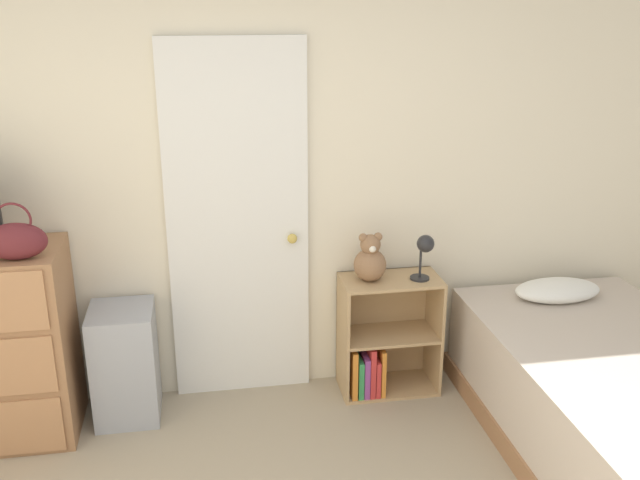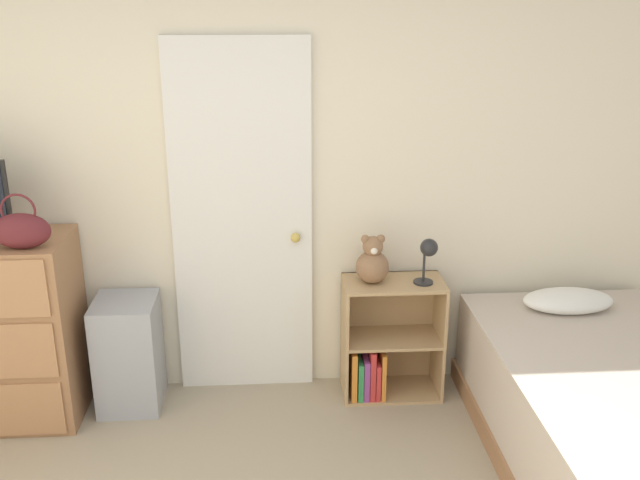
{
  "view_description": "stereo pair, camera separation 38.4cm",
  "coord_description": "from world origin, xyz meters",
  "px_view_note": "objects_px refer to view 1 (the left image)",
  "views": [
    {
      "loc": [
        -0.31,
        -1.78,
        2.26
      ],
      "look_at": [
        0.31,
        1.8,
        1.0
      ],
      "focal_mm": 40.0,
      "sensor_mm": 36.0,
      "label": 1
    },
    {
      "loc": [
        0.07,
        -1.82,
        2.26
      ],
      "look_at": [
        0.31,
        1.8,
        1.0
      ],
      "focal_mm": 40.0,
      "sensor_mm": 36.0,
      "label": 2
    }
  ],
  "objects_px": {
    "teddy_bear": "(370,260)",
    "bed": "(616,404)",
    "handbag": "(16,240)",
    "bookshelf": "(380,345)",
    "storage_bin": "(125,363)",
    "desk_lamp": "(425,249)"
  },
  "relations": [
    {
      "from": "teddy_bear",
      "to": "bed",
      "type": "relative_size",
      "value": 0.14
    },
    {
      "from": "handbag",
      "to": "teddy_bear",
      "type": "height_order",
      "value": "handbag"
    },
    {
      "from": "bookshelf",
      "to": "storage_bin",
      "type": "bearing_deg",
      "value": -178.76
    },
    {
      "from": "storage_bin",
      "to": "bed",
      "type": "distance_m",
      "value": 2.61
    },
    {
      "from": "handbag",
      "to": "bed",
      "type": "bearing_deg",
      "value": -11.16
    },
    {
      "from": "storage_bin",
      "to": "handbag",
      "type": "bearing_deg",
      "value": -153.03
    },
    {
      "from": "handbag",
      "to": "storage_bin",
      "type": "distance_m",
      "value": 0.94
    },
    {
      "from": "handbag",
      "to": "storage_bin",
      "type": "xyz_separation_m",
      "value": [
        0.42,
        0.21,
        -0.82
      ]
    },
    {
      "from": "handbag",
      "to": "storage_bin",
      "type": "height_order",
      "value": "handbag"
    },
    {
      "from": "bookshelf",
      "to": "bed",
      "type": "height_order",
      "value": "bookshelf"
    },
    {
      "from": "bookshelf",
      "to": "bed",
      "type": "distance_m",
      "value": 1.31
    },
    {
      "from": "handbag",
      "to": "desk_lamp",
      "type": "distance_m",
      "value": 2.13
    },
    {
      "from": "desk_lamp",
      "to": "bed",
      "type": "relative_size",
      "value": 0.14
    },
    {
      "from": "storage_bin",
      "to": "teddy_bear",
      "type": "height_order",
      "value": "teddy_bear"
    },
    {
      "from": "bookshelf",
      "to": "teddy_bear",
      "type": "bearing_deg",
      "value": -176.83
    },
    {
      "from": "storage_bin",
      "to": "teddy_bear",
      "type": "relative_size",
      "value": 2.28
    },
    {
      "from": "handbag",
      "to": "desk_lamp",
      "type": "bearing_deg",
      "value": 5.35
    },
    {
      "from": "bed",
      "to": "storage_bin",
      "type": "bearing_deg",
      "value": 162.44
    },
    {
      "from": "handbag",
      "to": "bookshelf",
      "type": "relative_size",
      "value": 0.41
    },
    {
      "from": "bed",
      "to": "bookshelf",
      "type": "bearing_deg",
      "value": 141.39
    },
    {
      "from": "desk_lamp",
      "to": "storage_bin",
      "type": "bearing_deg",
      "value": 179.46
    },
    {
      "from": "desk_lamp",
      "to": "teddy_bear",
      "type": "bearing_deg",
      "value": 171.83
    }
  ]
}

